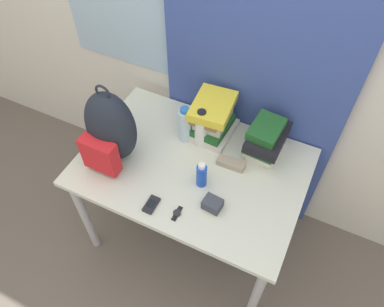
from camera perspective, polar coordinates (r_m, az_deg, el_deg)
The scene contains 14 objects.
ground_plane at distance 2.51m, azimuth -4.36°, elevation -19.39°, with size 12.00×12.00×0.00m, color #665B51.
wall_back at distance 2.01m, azimuth 6.36°, elevation 17.23°, with size 6.00×0.06×2.50m.
curtain_blue at distance 1.93m, azimuth 10.13°, elevation 15.15°, with size 1.02×0.04×2.50m.
desk at distance 2.07m, azimuth 0.00°, elevation -3.32°, with size 1.20×0.83×0.76m.
backpack at distance 1.93m, azimuth -12.39°, elevation 3.56°, with size 0.27×0.26×0.49m.
book_stack_left at distance 2.07m, azimuth 3.10°, elevation 5.43°, with size 0.24×0.28×0.24m.
book_stack_center at distance 2.03m, azimuth 11.22°, elevation 2.14°, with size 0.19×0.28×0.20m.
water_bottle at distance 2.05m, azimuth -1.06°, elevation 4.43°, with size 0.08×0.08×0.23m.
sports_bottle at distance 2.01m, azimuth 1.42°, elevation 3.79°, with size 0.07×0.07×0.25m.
sunscreen_bottle at distance 1.87m, azimuth 1.46°, elevation -3.30°, with size 0.05×0.05×0.16m.
cell_phone at distance 1.86m, azimuth -6.22°, elevation -7.75°, with size 0.05×0.10×0.02m.
sunglasses_case at distance 2.00m, azimuth 5.97°, elevation -1.53°, with size 0.15×0.06×0.04m.
camera_pouch at distance 1.84m, azimuth 3.14°, elevation -7.69°, with size 0.10×0.08×0.05m.
wristwatch at distance 1.83m, azimuth -2.29°, elevation -9.08°, with size 0.04×0.09×0.01m.
Camera 1 is at (0.53, -0.68, 2.35)m, focal length 35.00 mm.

